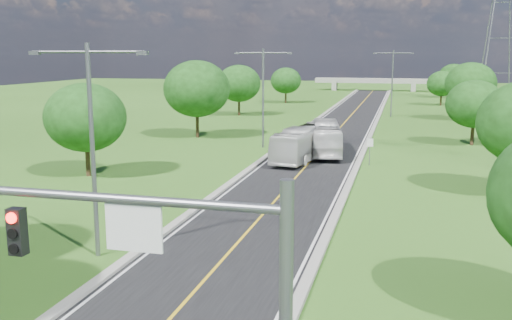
% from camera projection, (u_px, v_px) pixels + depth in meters
% --- Properties ---
extents(ground, '(260.00, 260.00, 0.00)m').
position_uv_depth(ground, '(338.00, 131.00, 71.49)').
color(ground, '#2C5518').
rests_on(ground, ground).
extents(road, '(8.00, 150.00, 0.06)m').
position_uv_depth(road, '(343.00, 125.00, 77.19)').
color(road, black).
rests_on(road, ground).
extents(curb_left, '(0.50, 150.00, 0.22)m').
position_uv_depth(curb_left, '(312.00, 123.00, 78.22)').
color(curb_left, gray).
rests_on(curb_left, ground).
extents(curb_right, '(0.50, 150.00, 0.22)m').
position_uv_depth(curb_right, '(375.00, 125.00, 76.12)').
color(curb_right, gray).
rests_on(curb_right, ground).
extents(signal_mast, '(8.54, 0.33, 7.20)m').
position_uv_depth(signal_mast, '(184.00, 283.00, 11.64)').
color(signal_mast, slate).
rests_on(signal_mast, ground).
extents(speed_limit_sign, '(0.55, 0.09, 2.40)m').
position_uv_depth(speed_limit_sign, '(370.00, 147.00, 48.96)').
color(speed_limit_sign, slate).
rests_on(speed_limit_sign, ground).
extents(overpass, '(30.00, 3.00, 3.20)m').
position_uv_depth(overpass, '(373.00, 81.00, 147.15)').
color(overpass, gray).
rests_on(overpass, ground).
extents(streetlight_near_left, '(5.90, 0.25, 10.00)m').
position_uv_depth(streetlight_near_left, '(92.00, 133.00, 26.20)').
color(streetlight_near_left, slate).
rests_on(streetlight_near_left, ground).
extents(streetlight_mid_left, '(5.90, 0.25, 10.00)m').
position_uv_depth(streetlight_mid_left, '(263.00, 89.00, 57.60)').
color(streetlight_mid_left, slate).
rests_on(streetlight_mid_left, ground).
extents(streetlight_far_right, '(5.90, 0.25, 10.00)m').
position_uv_depth(streetlight_far_right, '(392.00, 78.00, 86.03)').
color(streetlight_far_right, slate).
rests_on(streetlight_far_right, ground).
extents(power_tower_far, '(9.00, 6.40, 28.00)m').
position_uv_depth(power_tower_far, '(500.00, 31.00, 114.81)').
color(power_tower_far, slate).
rests_on(power_tower_far, ground).
extents(tree_lb, '(6.30, 6.30, 7.33)m').
position_uv_depth(tree_lb, '(85.00, 117.00, 44.13)').
color(tree_lb, black).
rests_on(tree_lb, ground).
extents(tree_lc, '(7.56, 7.56, 8.79)m').
position_uv_depth(tree_lc, '(197.00, 89.00, 64.65)').
color(tree_lc, black).
rests_on(tree_lc, ground).
extents(tree_ld, '(6.72, 6.72, 7.82)m').
position_uv_depth(tree_ld, '(239.00, 83.00, 88.09)').
color(tree_ld, black).
rests_on(tree_ld, ground).
extents(tree_le, '(5.88, 5.88, 6.84)m').
position_uv_depth(tree_le, '(286.00, 81.00, 110.42)').
color(tree_le, black).
rests_on(tree_le, ground).
extents(tree_rc, '(5.88, 5.88, 6.84)m').
position_uv_depth(tree_rc, '(474.00, 104.00, 59.37)').
color(tree_rc, black).
rests_on(tree_rc, ground).
extents(tree_rd, '(7.14, 7.14, 8.30)m').
position_uv_depth(tree_rd, '(471.00, 84.00, 81.54)').
color(tree_rd, black).
rests_on(tree_rd, ground).
extents(tree_re, '(5.46, 5.46, 6.35)m').
position_uv_depth(tree_re, '(442.00, 84.00, 105.22)').
color(tree_re, black).
rests_on(tree_re, ground).
extents(tree_rf, '(6.30, 6.30, 7.33)m').
position_uv_depth(tree_rf, '(453.00, 76.00, 123.27)').
color(tree_rf, black).
rests_on(tree_rf, ground).
extents(bus_outbound, '(4.28, 11.10, 3.02)m').
position_uv_depth(bus_outbound, '(326.00, 138.00, 54.49)').
color(bus_outbound, silver).
rests_on(bus_outbound, road).
extents(bus_inbound, '(4.11, 11.02, 3.00)m').
position_uv_depth(bus_inbound, '(303.00, 143.00, 51.42)').
color(bus_inbound, silver).
rests_on(bus_inbound, road).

